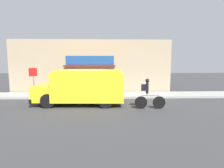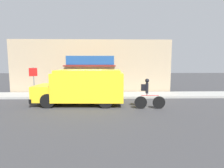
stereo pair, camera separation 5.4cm
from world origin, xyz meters
name	(u,v)px [view 2 (the right image)]	position (x,y,z in m)	size (l,w,h in m)	color
ground_plane	(88,99)	(0.00, 0.00, 0.00)	(70.00, 70.00, 0.00)	#38383A
sidewalk	(90,95)	(0.00, 1.12, 0.07)	(28.00, 2.24, 0.15)	#999993
storefront	(91,67)	(0.00, 2.46, 2.28)	(13.67, 0.92, 4.54)	tan
school_bus	(84,86)	(-0.08, -1.64, 1.12)	(5.43, 2.80, 2.14)	yellow
cyclist	(148,94)	(3.66, -2.87, 0.82)	(1.74, 0.23, 1.71)	black
stop_sign_post	(34,77)	(-4.03, 0.50, 1.57)	(0.45, 0.45, 2.12)	slate
trash_bin	(60,88)	(-2.43, 1.64, 0.55)	(0.53, 0.53, 0.81)	#38383D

